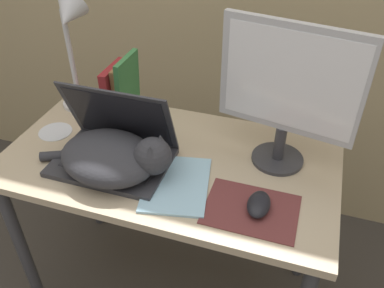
{
  "coord_description": "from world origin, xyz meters",
  "views": [
    {
      "loc": [
        0.4,
        -0.68,
        1.59
      ],
      "look_at": [
        0.09,
        0.27,
        0.84
      ],
      "focal_mm": 38.0,
      "sensor_mm": 36.0,
      "label": 1
    }
  ],
  "objects_px": {
    "notepad": "(177,184)",
    "laptop": "(114,148)",
    "computer_mouse": "(259,204)",
    "cat": "(115,157)",
    "book_row": "(121,88)",
    "external_monitor": "(288,90)",
    "desk_lamp": "(71,35)",
    "cd_disc": "(55,132)"
  },
  "relations": [
    {
      "from": "book_row",
      "to": "notepad",
      "type": "height_order",
      "value": "book_row"
    },
    {
      "from": "book_row",
      "to": "external_monitor",
      "type": "bearing_deg",
      "value": -10.88
    },
    {
      "from": "cat",
      "to": "cd_disc",
      "type": "relative_size",
      "value": 3.78
    },
    {
      "from": "cd_disc",
      "to": "desk_lamp",
      "type": "bearing_deg",
      "value": 82.62
    },
    {
      "from": "external_monitor",
      "to": "computer_mouse",
      "type": "height_order",
      "value": "external_monitor"
    },
    {
      "from": "external_monitor",
      "to": "cat",
      "type": "bearing_deg",
      "value": -155.2
    },
    {
      "from": "cat",
      "to": "laptop",
      "type": "bearing_deg",
      "value": 119.11
    },
    {
      "from": "computer_mouse",
      "to": "cd_disc",
      "type": "relative_size",
      "value": 0.91
    },
    {
      "from": "external_monitor",
      "to": "computer_mouse",
      "type": "distance_m",
      "value": 0.34
    },
    {
      "from": "cat",
      "to": "desk_lamp",
      "type": "bearing_deg",
      "value": 134.02
    },
    {
      "from": "desk_lamp",
      "to": "notepad",
      "type": "xyz_separation_m",
      "value": [
        0.5,
        -0.3,
        -0.3
      ]
    },
    {
      "from": "computer_mouse",
      "to": "book_row",
      "type": "relative_size",
      "value": 0.47
    },
    {
      "from": "cat",
      "to": "desk_lamp",
      "type": "relative_size",
      "value": 1.0
    },
    {
      "from": "cat",
      "to": "computer_mouse",
      "type": "distance_m",
      "value": 0.46
    },
    {
      "from": "notepad",
      "to": "external_monitor",
      "type": "bearing_deg",
      "value": 38.36
    },
    {
      "from": "laptop",
      "to": "cat",
      "type": "distance_m",
      "value": 0.07
    },
    {
      "from": "computer_mouse",
      "to": "book_row",
      "type": "bearing_deg",
      "value": 148.97
    },
    {
      "from": "external_monitor",
      "to": "notepad",
      "type": "distance_m",
      "value": 0.44
    },
    {
      "from": "desk_lamp",
      "to": "cd_disc",
      "type": "relative_size",
      "value": 3.79
    },
    {
      "from": "computer_mouse",
      "to": "cd_disc",
      "type": "height_order",
      "value": "computer_mouse"
    },
    {
      "from": "laptop",
      "to": "computer_mouse",
      "type": "bearing_deg",
      "value": -8.91
    },
    {
      "from": "notepad",
      "to": "cd_disc",
      "type": "bearing_deg",
      "value": 165.78
    },
    {
      "from": "cat",
      "to": "notepad",
      "type": "relative_size",
      "value": 1.54
    },
    {
      "from": "computer_mouse",
      "to": "notepad",
      "type": "relative_size",
      "value": 0.37
    },
    {
      "from": "book_row",
      "to": "desk_lamp",
      "type": "bearing_deg",
      "value": -166.28
    },
    {
      "from": "computer_mouse",
      "to": "notepad",
      "type": "xyz_separation_m",
      "value": [
        -0.26,
        0.02,
        -0.02
      ]
    },
    {
      "from": "cat",
      "to": "external_monitor",
      "type": "height_order",
      "value": "external_monitor"
    },
    {
      "from": "external_monitor",
      "to": "notepad",
      "type": "xyz_separation_m",
      "value": [
        -0.28,
        -0.22,
        -0.26
      ]
    },
    {
      "from": "laptop",
      "to": "cd_disc",
      "type": "xyz_separation_m",
      "value": [
        -0.28,
        0.08,
        -0.05
      ]
    },
    {
      "from": "laptop",
      "to": "external_monitor",
      "type": "distance_m",
      "value": 0.58
    },
    {
      "from": "desk_lamp",
      "to": "laptop",
      "type": "bearing_deg",
      "value": -43.37
    },
    {
      "from": "external_monitor",
      "to": "desk_lamp",
      "type": "bearing_deg",
      "value": 173.96
    },
    {
      "from": "cd_disc",
      "to": "notepad",
      "type": "bearing_deg",
      "value": -14.22
    },
    {
      "from": "notepad",
      "to": "laptop",
      "type": "bearing_deg",
      "value": 167.17
    },
    {
      "from": "laptop",
      "to": "external_monitor",
      "type": "xyz_separation_m",
      "value": [
        0.51,
        0.17,
        0.21
      ]
    },
    {
      "from": "computer_mouse",
      "to": "cat",
      "type": "bearing_deg",
      "value": 177.35
    },
    {
      "from": "laptop",
      "to": "desk_lamp",
      "type": "relative_size",
      "value": 0.82
    },
    {
      "from": "laptop",
      "to": "computer_mouse",
      "type": "relative_size",
      "value": 3.41
    },
    {
      "from": "external_monitor",
      "to": "book_row",
      "type": "height_order",
      "value": "external_monitor"
    },
    {
      "from": "book_row",
      "to": "notepad",
      "type": "bearing_deg",
      "value": -44.59
    },
    {
      "from": "laptop",
      "to": "book_row",
      "type": "bearing_deg",
      "value": 110.93
    },
    {
      "from": "desk_lamp",
      "to": "external_monitor",
      "type": "bearing_deg",
      "value": -6.04
    }
  ]
}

